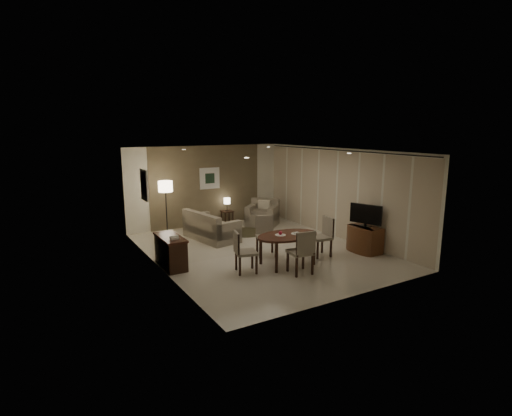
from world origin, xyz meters
TOP-DOWN VIEW (x-y plane):
  - room_shell at (0.00, 0.40)m, footprint 5.50×7.00m
  - taupe_accent at (0.00, 3.48)m, footprint 3.96×0.03m
  - curtain_wall at (2.68, 0.00)m, footprint 0.08×6.70m
  - curtain_rod at (2.68, 0.00)m, footprint 0.03×6.80m
  - art_back_frame at (0.10, 3.46)m, footprint 0.72×0.03m
  - art_back_canvas at (0.10, 3.44)m, footprint 0.34×0.01m
  - art_left_frame at (-2.72, 1.20)m, footprint 0.03×0.60m
  - art_left_canvas at (-2.71, 1.20)m, footprint 0.01×0.46m
  - downlight_nl at (-1.40, -1.80)m, footprint 0.10×0.10m
  - downlight_nr at (1.40, -1.80)m, footprint 0.10×0.10m
  - downlight_fl at (-1.40, 1.80)m, footprint 0.10×0.10m
  - downlight_fr at (1.40, 1.80)m, footprint 0.10×0.10m
  - console_desk at (-2.49, 0.00)m, footprint 0.48×1.20m
  - telephone at (-2.49, -0.30)m, footprint 0.20×0.14m
  - tv_cabinet at (2.40, -1.50)m, footprint 0.48×0.90m
  - flat_tv at (2.38, -1.50)m, footprint 0.36×0.85m
  - dining_table at (0.01, -1.29)m, footprint 1.59×1.00m
  - chair_near at (-0.08, -1.92)m, footprint 0.55×0.55m
  - chair_far at (-0.06, -0.44)m, footprint 0.63×0.63m
  - chair_left at (-1.11, -1.24)m, footprint 0.58×0.58m
  - chair_right at (1.12, -1.17)m, footprint 0.54×0.54m
  - plate_a at (-0.17, -1.24)m, footprint 0.26×0.26m
  - plate_b at (0.23, -1.34)m, footprint 0.26×0.26m
  - fruit_apple at (-0.17, -1.24)m, footprint 0.09×0.09m
  - napkin at (0.23, -1.34)m, footprint 0.12×0.08m
  - round_rug at (0.60, 1.88)m, footprint 1.25×1.25m
  - sofa at (-0.65, 1.72)m, footprint 1.93×1.21m
  - armchair at (1.56, 2.43)m, footprint 1.34×1.35m
  - side_table at (0.60, 3.18)m, footprint 0.37×0.37m
  - table_lamp at (0.60, 3.18)m, footprint 0.22×0.22m
  - floor_lamp at (-1.65, 2.82)m, footprint 0.43×0.43m

SIDE VIEW (x-z plane):
  - round_rug at x=0.60m, z-range 0.00..0.01m
  - side_table at x=0.60m, z-range 0.00..0.47m
  - tv_cabinet at x=2.40m, z-range 0.00..0.70m
  - dining_table at x=0.01m, z-range 0.00..0.75m
  - console_desk at x=-2.49m, z-range 0.00..0.75m
  - sofa at x=-0.65m, z-range 0.00..0.85m
  - armchair at x=1.56m, z-range 0.00..0.87m
  - chair_left at x=-1.11m, z-range 0.00..0.97m
  - chair_right at x=1.12m, z-range 0.00..1.01m
  - chair_far at x=-0.06m, z-range 0.00..1.03m
  - chair_near at x=-0.08m, z-range 0.00..1.03m
  - table_lamp at x=0.60m, z-range 0.47..0.97m
  - plate_a at x=-0.17m, z-range 0.75..0.76m
  - plate_b at x=0.23m, z-range 0.75..0.76m
  - napkin at x=0.23m, z-range 0.76..0.79m
  - telephone at x=-2.49m, z-range 0.76..0.85m
  - fruit_apple at x=-0.17m, z-range 0.76..0.85m
  - floor_lamp at x=-1.65m, z-range 0.00..1.70m
  - flat_tv at x=2.38m, z-range 0.72..1.32m
  - curtain_wall at x=2.68m, z-range 0.03..2.61m
  - taupe_accent at x=0.00m, z-range 0.00..2.70m
  - room_shell at x=0.00m, z-range 0.00..2.70m
  - art_back_frame at x=0.10m, z-range 1.24..1.96m
  - art_back_canvas at x=0.10m, z-range 1.43..1.77m
  - art_left_frame at x=-2.72m, z-range 1.45..2.25m
  - art_left_canvas at x=-2.71m, z-range 1.53..2.17m
  - curtain_rod at x=2.68m, z-range 2.62..2.66m
  - downlight_nl at x=-1.40m, z-range 2.68..2.69m
  - downlight_nr at x=1.40m, z-range 2.68..2.69m
  - downlight_fl at x=-1.40m, z-range 2.68..2.69m
  - downlight_fr at x=1.40m, z-range 2.68..2.69m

